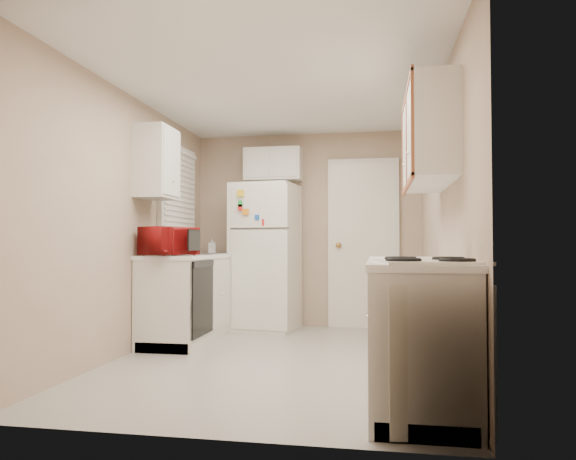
# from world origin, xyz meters

# --- Properties ---
(floor) EXTENTS (3.80, 3.80, 0.00)m
(floor) POSITION_xyz_m (0.00, 0.00, 0.00)
(floor) COLOR beige
(floor) RESTS_ON ground
(ceiling) EXTENTS (3.80, 3.80, 0.00)m
(ceiling) POSITION_xyz_m (0.00, 0.00, 2.40)
(ceiling) COLOR white
(ceiling) RESTS_ON floor
(wall_left) EXTENTS (3.80, 3.80, 0.00)m
(wall_left) POSITION_xyz_m (-1.40, 0.00, 1.20)
(wall_left) COLOR tan
(wall_left) RESTS_ON floor
(wall_right) EXTENTS (3.80, 3.80, 0.00)m
(wall_right) POSITION_xyz_m (1.40, 0.00, 1.20)
(wall_right) COLOR tan
(wall_right) RESTS_ON floor
(wall_back) EXTENTS (2.80, 2.80, 0.00)m
(wall_back) POSITION_xyz_m (0.00, 1.90, 1.20)
(wall_back) COLOR tan
(wall_back) RESTS_ON floor
(wall_front) EXTENTS (2.80, 2.80, 0.00)m
(wall_front) POSITION_xyz_m (0.00, -1.90, 1.20)
(wall_front) COLOR tan
(wall_front) RESTS_ON floor
(left_counter) EXTENTS (0.60, 1.80, 0.90)m
(left_counter) POSITION_xyz_m (-1.10, 0.90, 0.45)
(left_counter) COLOR silver
(left_counter) RESTS_ON floor
(dishwasher) EXTENTS (0.03, 0.58, 0.72)m
(dishwasher) POSITION_xyz_m (-0.81, 0.30, 0.49)
(dishwasher) COLOR black
(dishwasher) RESTS_ON floor
(sink) EXTENTS (0.54, 0.74, 0.16)m
(sink) POSITION_xyz_m (-1.10, 1.05, 0.86)
(sink) COLOR gray
(sink) RESTS_ON left_counter
(microwave) EXTENTS (0.56, 0.44, 0.33)m
(microwave) POSITION_xyz_m (-1.10, 0.18, 1.05)
(microwave) COLOR maroon
(microwave) RESTS_ON left_counter
(soap_bottle) EXTENTS (0.11, 0.11, 0.20)m
(soap_bottle) POSITION_xyz_m (-1.15, 1.63, 1.00)
(soap_bottle) COLOR white
(soap_bottle) RESTS_ON left_counter
(window_blinds) EXTENTS (0.10, 0.98, 1.08)m
(window_blinds) POSITION_xyz_m (-1.36, 1.05, 1.60)
(window_blinds) COLOR silver
(window_blinds) RESTS_ON wall_left
(upper_cabinet_left) EXTENTS (0.30, 0.45, 0.70)m
(upper_cabinet_left) POSITION_xyz_m (-1.25, 0.22, 1.80)
(upper_cabinet_left) COLOR silver
(upper_cabinet_left) RESTS_ON wall_left
(refrigerator) EXTENTS (0.80, 0.78, 1.73)m
(refrigerator) POSITION_xyz_m (-0.45, 1.57, 0.87)
(refrigerator) COLOR white
(refrigerator) RESTS_ON floor
(cabinet_over_fridge) EXTENTS (0.70, 0.30, 0.40)m
(cabinet_over_fridge) POSITION_xyz_m (-0.40, 1.75, 2.00)
(cabinet_over_fridge) COLOR silver
(cabinet_over_fridge) RESTS_ON wall_back
(interior_door) EXTENTS (0.86, 0.06, 2.08)m
(interior_door) POSITION_xyz_m (0.70, 1.86, 1.02)
(interior_door) COLOR white
(interior_door) RESTS_ON floor
(right_counter) EXTENTS (0.60, 2.00, 0.90)m
(right_counter) POSITION_xyz_m (1.10, -0.80, 0.45)
(right_counter) COLOR silver
(right_counter) RESTS_ON floor
(stove) EXTENTS (0.62, 0.73, 0.81)m
(stove) POSITION_xyz_m (1.14, -1.44, 0.40)
(stove) COLOR white
(stove) RESTS_ON floor
(upper_cabinet_right) EXTENTS (0.30, 1.20, 0.70)m
(upper_cabinet_right) POSITION_xyz_m (1.25, -0.50, 1.80)
(upper_cabinet_right) COLOR silver
(upper_cabinet_right) RESTS_ON wall_right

